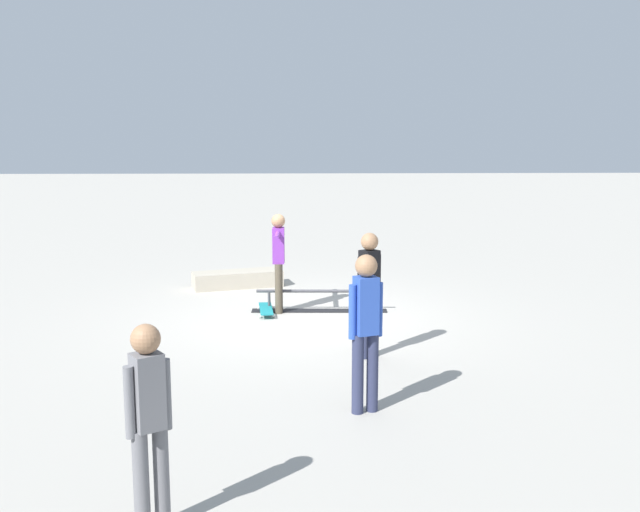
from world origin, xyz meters
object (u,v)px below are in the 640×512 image
(skate_ledge, at_px, (238,279))
(bystander_blue_shirt, at_px, (366,324))
(skater_main, at_px, (279,256))
(bystander_black_shirt, at_px, (369,288))
(grind_rail, at_px, (319,302))
(skateboard_main, at_px, (266,309))
(bystander_grey_shirt, at_px, (149,416))

(skate_ledge, distance_m, bystander_blue_shirt, 6.46)
(skater_main, bearing_deg, bystander_black_shirt, 28.83)
(grind_rail, xyz_separation_m, skateboard_main, (0.86, 0.14, -0.08))
(grind_rail, bearing_deg, skateboard_main, 10.64)
(skateboard_main, height_order, bystander_grey_shirt, bystander_grey_shirt)
(bystander_black_shirt, xyz_separation_m, bystander_grey_shirt, (2.02, 4.24, -0.01))
(bystander_blue_shirt, xyz_separation_m, bystander_black_shirt, (-0.20, -1.89, -0.04))
(skate_ledge, xyz_separation_m, skateboard_main, (-0.61, 1.95, -0.07))
(skate_ledge, relative_size, bystander_blue_shirt, 0.95)
(grind_rail, distance_m, bystander_grey_shirt, 6.86)
(grind_rail, height_order, skate_ledge, grind_rail)
(grind_rail, xyz_separation_m, bystander_black_shirt, (-0.59, 2.42, 0.78))
(skateboard_main, bearing_deg, skater_main, -73.21)
(skateboard_main, height_order, bystander_black_shirt, bystander_black_shirt)
(grind_rail, bearing_deg, bystander_black_shirt, 105.26)
(grind_rail, height_order, bystander_blue_shirt, bystander_blue_shirt)
(skater_main, bearing_deg, bystander_blue_shirt, 14.91)
(grind_rail, relative_size, skateboard_main, 2.69)
(grind_rail, relative_size, skate_ledge, 1.35)
(skate_ledge, bearing_deg, skateboard_main, 107.32)
(grind_rail, height_order, bystander_grey_shirt, bystander_grey_shirt)
(skate_ledge, relative_size, bystander_grey_shirt, 1.00)
(skateboard_main, relative_size, bystander_grey_shirt, 0.50)
(skater_main, relative_size, bystander_blue_shirt, 0.93)
(bystander_black_shirt, bearing_deg, skater_main, 82.93)
(bystander_grey_shirt, bearing_deg, bystander_black_shirt, 30.53)
(bystander_blue_shirt, distance_m, bystander_black_shirt, 1.91)
(bystander_black_shirt, relative_size, bystander_grey_shirt, 1.01)
(grind_rail, relative_size, skater_main, 1.38)
(skate_ledge, height_order, bystander_black_shirt, bystander_black_shirt)
(skater_main, relative_size, skateboard_main, 1.96)
(skate_ledge, height_order, bystander_grey_shirt, bystander_grey_shirt)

